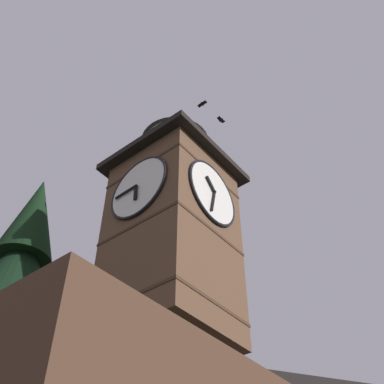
{
  "coord_description": "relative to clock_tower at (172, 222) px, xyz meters",
  "views": [
    {
      "loc": [
        7.89,
        6.63,
        1.62
      ],
      "look_at": [
        -2.01,
        -1.28,
        13.37
      ],
      "focal_mm": 45.61,
      "sensor_mm": 36.0,
      "label": 1
    }
  ],
  "objects": [
    {
      "name": "clock_tower",
      "position": [
        0.0,
        0.0,
        0.0
      ],
      "size": [
        3.96,
        3.96,
        9.68
      ],
      "color": "brown",
      "rests_on": "building_main"
    },
    {
      "name": "flying_bird_high",
      "position": [
        -4.56,
        -0.81,
        10.43
      ],
      "size": [
        0.51,
        0.29,
        0.16
      ],
      "color": "black"
    },
    {
      "name": "flying_bird_low",
      "position": [
        -2.27,
        -0.34,
        9.07
      ],
      "size": [
        0.23,
        0.51,
        0.13
      ],
      "color": "black"
    }
  ]
}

